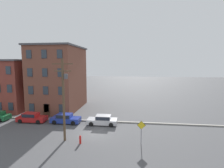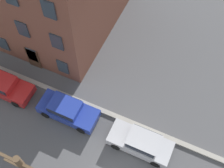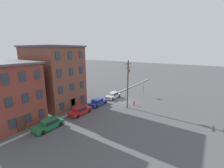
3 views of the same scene
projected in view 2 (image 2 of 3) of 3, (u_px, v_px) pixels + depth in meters
The scene contains 4 objects.
kerb_strip at pixel (142, 127), 22.45m from camera, with size 56.00×0.36×0.16m, color #9E998E.
car_red at pixel (3, 85), 23.47m from camera, with size 4.40×1.92×1.43m.
car_blue at pixel (67, 109), 22.42m from camera, with size 4.40×1.92×1.43m.
car_silver at pixel (141, 142), 21.17m from camera, with size 4.40×1.92×1.43m.
Camera 2 is at (1.62, -4.27, 21.03)m, focal length 50.00 mm.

